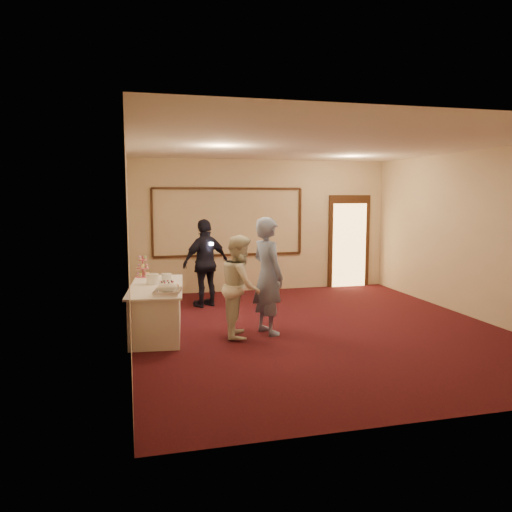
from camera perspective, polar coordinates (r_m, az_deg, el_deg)
The scene contains 14 objects.
floor at distance 8.46m, azimuth 6.96°, elevation -8.19°, with size 7.00×7.00×0.00m, color black.
room_walls at distance 8.17m, azimuth 7.18°, elevation 5.66°, with size 6.04×7.04×3.02m.
wall_molding at distance 11.30m, azimuth -3.14°, elevation 3.91°, with size 3.45×0.04×1.55m.
doorway at distance 12.24m, azimuth 10.58°, elevation 1.60°, with size 1.05×0.07×2.20m.
buffet_table at distance 8.21m, azimuth -11.26°, elevation -5.95°, with size 1.03×2.18×0.77m.
pavlova_tray at distance 7.38m, azimuth -10.09°, elevation -3.72°, with size 0.44×0.55×0.18m.
cupcake_stand at distance 9.02m, azimuth -12.80°, elevation -1.42°, with size 0.28×0.28×0.40m.
plate_stack_a at distance 8.23m, azimuth -11.73°, elevation -2.60°, with size 0.21×0.21×0.17m.
plate_stack_b at distance 8.42m, azimuth -10.19°, elevation -2.46°, with size 0.17×0.17×0.14m.
tart at distance 7.82m, azimuth -9.59°, elevation -3.51°, with size 0.25×0.25×0.05m.
man at distance 7.91m, azimuth 1.35°, elevation -2.29°, with size 0.68×0.45×1.86m, color #8398CA.
woman at distance 7.79m, azimuth -1.77°, elevation -3.44°, with size 0.77×0.60×1.59m, color white.
guest at distance 9.90m, azimuth -5.76°, elevation -0.80°, with size 1.02×0.42×1.74m, color black.
camera_flash at distance 9.69m, azimuth -5.13°, elevation 1.39°, with size 0.07×0.04×0.05m, color white.
Camera 1 is at (-2.98, -7.60, 2.21)m, focal length 35.00 mm.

